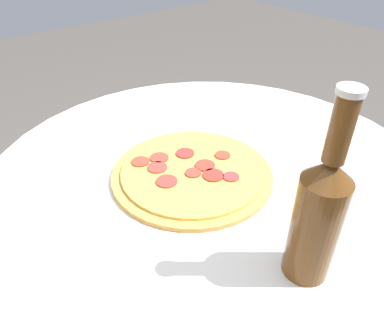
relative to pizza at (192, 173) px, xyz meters
name	(u,v)px	position (x,y,z in m)	size (l,w,h in m)	color
table	(210,228)	(-0.01, -0.05, -0.18)	(0.97, 0.97, 0.74)	silver
pizza	(192,173)	(0.00, 0.00, 0.00)	(0.34, 0.34, 0.02)	#C68E47
beer_bottle	(318,215)	(-0.30, 0.01, 0.11)	(0.07, 0.07, 0.30)	#563314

